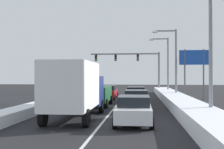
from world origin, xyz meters
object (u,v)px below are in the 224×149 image
(sedan_charcoal_right_lane_second, at_px, (136,100))
(street_lamp_right_far, at_px, (165,61))
(sedan_white_right_lane_nearest, at_px, (134,110))
(sedan_red_center_lane_third, at_px, (108,92))
(box_truck_center_lane_nearest, at_px, (76,87))
(traffic_light_gantry, at_px, (134,62))
(roadside_sign_right, at_px, (194,63))
(suv_green_center_lane_second, at_px, (98,94))
(sedan_black_right_lane_third, at_px, (136,95))
(street_lamp_right_near, at_px, (204,35))
(street_lamp_right_mid, at_px, (172,57))

(sedan_charcoal_right_lane_second, bearing_deg, street_lamp_right_far, 77.47)
(sedan_white_right_lane_nearest, distance_m, sedan_red_center_lane_third, 15.97)
(box_truck_center_lane_nearest, bearing_deg, sedan_red_center_lane_third, 89.13)
(traffic_light_gantry, relative_size, roadside_sign_right, 1.93)
(sedan_charcoal_right_lane_second, bearing_deg, roadside_sign_right, 57.97)
(sedan_white_right_lane_nearest, height_order, suv_green_center_lane_second, suv_green_center_lane_second)
(traffic_light_gantry, bearing_deg, street_lamp_right_far, -51.44)
(sedan_black_right_lane_third, distance_m, suv_green_center_lane_second, 4.70)
(sedan_charcoal_right_lane_second, relative_size, street_lamp_right_near, 0.55)
(sedan_charcoal_right_lane_second, height_order, street_lamp_right_far, street_lamp_right_far)
(sedan_charcoal_right_lane_second, bearing_deg, street_lamp_right_near, -51.66)
(street_lamp_right_far, xyz_separation_m, roadside_sign_right, (2.59, -6.19, -0.59))
(sedan_charcoal_right_lane_second, relative_size, street_lamp_right_far, 0.59)
(sedan_black_right_lane_third, relative_size, street_lamp_right_near, 0.55)
(sedan_red_center_lane_third, bearing_deg, street_lamp_right_mid, -3.90)
(sedan_red_center_lane_third, distance_m, traffic_light_gantry, 12.67)
(street_lamp_right_far, bearing_deg, sedan_charcoal_right_lane_second, -102.53)
(suv_green_center_lane_second, bearing_deg, traffic_light_gantry, 81.54)
(sedan_white_right_lane_nearest, distance_m, sedan_charcoal_right_lane_second, 6.13)
(street_lamp_right_near, bearing_deg, traffic_light_gantry, 99.79)
(traffic_light_gantry, height_order, street_lamp_right_far, street_lamp_right_far)
(traffic_light_gantry, bearing_deg, street_lamp_right_mid, -70.49)
(sedan_charcoal_right_lane_second, bearing_deg, street_lamp_right_mid, 67.61)
(sedan_red_center_lane_third, height_order, street_lamp_right_far, street_lamp_right_far)
(sedan_charcoal_right_lane_second, bearing_deg, sedan_white_right_lane_nearest, -90.41)
(sedan_red_center_lane_third, height_order, street_lamp_right_near, street_lamp_right_near)
(suv_green_center_lane_second, bearing_deg, street_lamp_right_near, -45.83)
(roadside_sign_right, bearing_deg, sedan_white_right_lane_nearest, -111.21)
(box_truck_center_lane_nearest, distance_m, street_lamp_right_near, 8.03)
(roadside_sign_right, bearing_deg, suv_green_center_lane_second, -142.71)
(sedan_black_right_lane_third, height_order, street_lamp_right_far, street_lamp_right_far)
(street_lamp_right_near, distance_m, street_lamp_right_mid, 13.98)
(sedan_charcoal_right_lane_second, relative_size, roadside_sign_right, 0.82)
(sedan_black_right_lane_third, height_order, suv_green_center_lane_second, suv_green_center_lane_second)
(sedan_white_right_lane_nearest, xyz_separation_m, traffic_light_gantry, (-0.56, 27.37, 3.96))
(street_lamp_right_mid, height_order, roadside_sign_right, street_lamp_right_mid)
(sedan_red_center_lane_third, xyz_separation_m, street_lamp_right_mid, (7.03, -0.48, 3.81))
(box_truck_center_lane_nearest, relative_size, roadside_sign_right, 1.31)
(traffic_light_gantry, relative_size, street_lamp_right_near, 1.29)
(sedan_charcoal_right_lane_second, bearing_deg, sedan_red_center_lane_third, 109.19)
(street_lamp_right_near, height_order, street_lamp_right_far, street_lamp_right_near)
(sedan_black_right_lane_third, xyz_separation_m, suv_green_center_lane_second, (-3.25, -3.39, 0.25))
(street_lamp_right_near, relative_size, street_lamp_right_far, 1.08)
(sedan_charcoal_right_lane_second, distance_m, sedan_red_center_lane_third, 10.07)
(traffic_light_gantry, bearing_deg, sedan_charcoal_right_lane_second, -88.36)
(sedan_charcoal_right_lane_second, relative_size, suv_green_center_lane_second, 0.92)
(street_lamp_right_near, bearing_deg, sedan_white_right_lane_nearest, -163.33)
(sedan_red_center_lane_third, relative_size, traffic_light_gantry, 0.42)
(roadside_sign_right, bearing_deg, street_lamp_right_far, 112.66)
(sedan_charcoal_right_lane_second, relative_size, traffic_light_gantry, 0.42)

